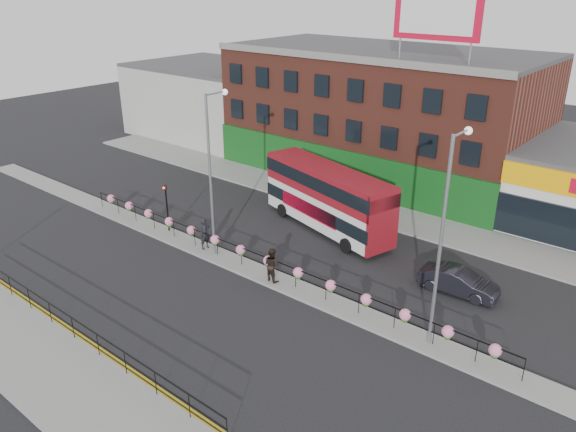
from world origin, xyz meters
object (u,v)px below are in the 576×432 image
Objects in this scene: car at (458,281)px; lamp_column_west at (213,162)px; pedestrian_a at (205,234)px; pedestrian_b at (272,265)px; lamp_column_east at (445,225)px; double_decker_bus at (328,193)px.

car is 14.97m from lamp_column_west.
pedestrian_a is 0.20× the size of lamp_column_west.
pedestrian_b is 10.46m from lamp_column_east.
lamp_column_west is at bearing -179.90° from lamp_column_east.
pedestrian_b is at bearing -5.85° from lamp_column_west.
lamp_column_east is (9.27, 0.52, 4.82)m from pedestrian_b.
double_decker_bus is 1.12× the size of lamp_column_west.
pedestrian_a reaches higher than car.
car is (10.15, -2.20, -1.93)m from double_decker_bus.
double_decker_bus is 1.11× the size of lamp_column_east.
lamp_column_east is at bearing -32.78° from double_decker_bus.
car is 2.15× the size of pedestrian_a.
car is at bearing -141.90° from pedestrian_b.
car is 9.96m from pedestrian_b.
double_decker_bus is 8.02m from pedestrian_b.
pedestrian_b is 0.20× the size of lamp_column_west.
pedestrian_b is 6.78m from lamp_column_west.
car is at bearing 20.72° from lamp_column_west.
double_decker_bus reaches higher than pedestrian_b.
pedestrian_b is (5.74, -0.38, -0.02)m from pedestrian_a.
lamp_column_west is 0.99× the size of lamp_column_east.
pedestrian_a is (-3.91, -7.28, -1.48)m from double_decker_bus.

